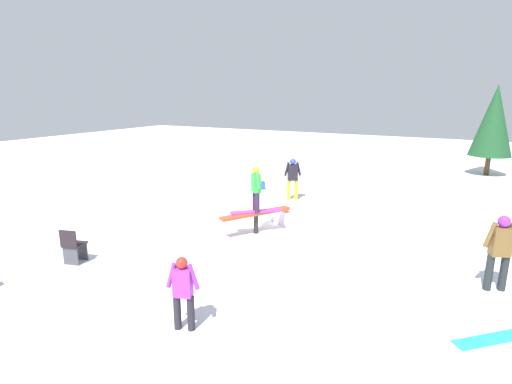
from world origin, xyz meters
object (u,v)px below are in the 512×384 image
object	(u,v)px
main_rider_on_rail	(256,190)
backpack_on_snow	(261,185)
bystander_brown	(500,249)
rail_feature	(256,215)
pine_tree_near	(494,121)
loose_snowboard_cyan	(489,340)
bystander_black	(293,177)
bystander_purple	(183,290)
folding_chair	(73,247)

from	to	relation	value
main_rider_on_rail	backpack_on_snow	bearing A→B (deg)	-106.03
main_rider_on_rail	backpack_on_snow	xyz separation A→B (m)	(-4.95, -2.42, -1.14)
main_rider_on_rail	bystander_brown	bearing A→B (deg)	131.22
rail_feature	pine_tree_near	xyz separation A→B (m)	(-13.09, 6.18, 2.15)
bystander_brown	loose_snowboard_cyan	size ratio (longest dim) A/B	1.25
main_rider_on_rail	bystander_brown	size ratio (longest dim) A/B	0.83
bystander_brown	bystander_black	bearing A→B (deg)	-59.94
bystander_brown	pine_tree_near	distance (m)	13.92
bystander_brown	bystander_purple	bearing A→B (deg)	16.66
folding_chair	loose_snowboard_cyan	bearing A→B (deg)	172.73
bystander_brown	pine_tree_near	world-z (taller)	pine_tree_near
folding_chair	pine_tree_near	world-z (taller)	pine_tree_near
rail_feature	folding_chair	world-z (taller)	folding_chair
bystander_black	bystander_purple	world-z (taller)	bystander_black
bystander_purple	loose_snowboard_cyan	xyz separation A→B (m)	(-2.14, 4.69, -0.75)
main_rider_on_rail	pine_tree_near	xyz separation A→B (m)	(-13.09, 6.18, 1.39)
main_rider_on_rail	pine_tree_near	world-z (taller)	pine_tree_near
main_rider_on_rail	backpack_on_snow	distance (m)	5.63
main_rider_on_rail	bystander_black	bearing A→B (deg)	-124.19
bystander_black	bystander_purple	distance (m)	9.10
loose_snowboard_cyan	bystander_black	bearing A→B (deg)	-89.73
pine_tree_near	backpack_on_snow	bearing A→B (deg)	-46.57
main_rider_on_rail	folding_chair	world-z (taller)	main_rider_on_rail
bystander_purple	rail_feature	bearing A→B (deg)	-95.22
main_rider_on_rail	loose_snowboard_cyan	bearing A→B (deg)	112.69
rail_feature	bystander_purple	xyz separation A→B (m)	(4.94, 1.23, 0.21)
bystander_brown	bystander_purple	xyz separation A→B (m)	(4.22, -4.82, -0.15)
rail_feature	loose_snowboard_cyan	bearing A→B (deg)	95.28
main_rider_on_rail	bystander_black	size ratio (longest dim) A/B	0.83
rail_feature	folding_chair	size ratio (longest dim) A/B	2.39
rail_feature	bystander_brown	xyz separation A→B (m)	(0.72, 6.06, 0.36)
bystander_purple	bystander_brown	bearing A→B (deg)	-158.07
folding_chair	pine_tree_near	xyz separation A→B (m)	(-17.05, 9.05, 2.29)
bystander_purple	pine_tree_near	size ratio (longest dim) A/B	0.30
rail_feature	bystander_brown	bearing A→B (deg)	113.80
backpack_on_snow	pine_tree_near	xyz separation A→B (m)	(-8.13, 8.59, 2.53)
bystander_purple	pine_tree_near	bearing A→B (deg)	-124.58
bystander_black	pine_tree_near	world-z (taller)	pine_tree_near
main_rider_on_rail	folding_chair	xyz separation A→B (m)	(3.96, -2.88, -0.90)
pine_tree_near	bystander_black	bearing A→B (deg)	-36.46
bystander_brown	bystander_black	distance (m)	8.11
loose_snowboard_cyan	rail_feature	bearing A→B (deg)	-68.67
bystander_black	loose_snowboard_cyan	bearing A→B (deg)	-80.47
loose_snowboard_cyan	pine_tree_near	bearing A→B (deg)	-134.32
backpack_on_snow	loose_snowboard_cyan	bearing A→B (deg)	-92.77
main_rider_on_rail	bystander_brown	world-z (taller)	main_rider_on_rail
folding_chair	rail_feature	bearing A→B (deg)	-140.82
bystander_purple	pine_tree_near	distance (m)	18.79
bystander_black	folding_chair	distance (m)	8.29
pine_tree_near	bystander_brown	bearing A→B (deg)	-0.49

